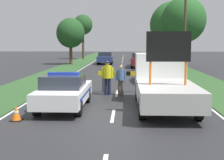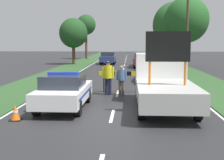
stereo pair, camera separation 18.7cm
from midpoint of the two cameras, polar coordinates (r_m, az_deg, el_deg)
name	(u,v)px [view 1 (the left image)]	position (r m, az deg, el deg)	size (l,w,h in m)	color
ground_plane	(113,115)	(12.14, -0.23, -6.34)	(160.00, 160.00, 0.00)	#28282B
lane_markings	(121,71)	(29.89, 1.42, 1.62)	(8.26, 69.52, 0.01)	silver
grass_verge_left	(65,69)	(32.55, -8.78, 2.00)	(3.24, 120.00, 0.03)	#2D5128
grass_verge_right	(178,69)	(32.35, 11.83, 1.90)	(3.24, 120.00, 0.03)	#2D5128
police_car	(64,91)	(13.25, -9.09, -2.01)	(1.83, 4.48, 1.55)	white
work_truck	(163,82)	(13.65, 8.90, -0.32)	(2.27, 5.93, 3.19)	white
road_barrier	(122,75)	(17.24, 1.61, 0.89)	(2.69, 0.08, 1.18)	black
police_officer	(107,75)	(16.45, -1.16, 0.92)	(0.64, 0.41, 1.78)	#191E38
pedestrian_civilian	(121,78)	(16.49, 1.30, 0.43)	(0.56, 0.36, 1.56)	brown
traffic_cone_near_police	(150,87)	(17.66, 6.62, -1.36)	(0.36, 0.36, 0.50)	black
traffic_cone_centre_front	(16,113)	(11.71, -17.57, -5.80)	(0.40, 0.40, 0.55)	black
queued_car_van_white	(152,70)	(22.14, 7.08, 1.80)	(1.70, 4.20, 1.57)	silver
queued_car_suv_grey	(146,64)	(28.52, 6.05, 2.91)	(1.77, 3.95, 1.51)	slate
queued_car_wagon_maroon	(140,60)	(34.06, 4.94, 3.66)	(1.92, 3.91, 1.64)	maroon
queued_car_hatch_blue	(105,58)	(39.65, -1.38, 4.09)	(1.86, 4.38, 1.55)	navy
roadside_tree_near_left	(172,25)	(36.40, 10.79, 9.83)	(4.99, 4.99, 7.32)	#4C3823
roadside_tree_near_right	(83,25)	(51.30, -5.44, 9.97)	(3.10, 3.10, 7.19)	#4C3823
roadside_tree_mid_left	(184,20)	(34.85, 12.88, 10.66)	(4.68, 4.68, 7.62)	#4C3823
roadside_tree_mid_right	(71,33)	(39.14, -7.73, 8.49)	(3.48, 3.48, 5.72)	#4C3823
roadside_tree_far_left	(166,24)	(45.46, 9.65, 10.01)	(4.44, 4.44, 7.63)	#4C3823
utility_pole	(185,28)	(26.40, 13.00, 9.26)	(1.20, 0.20, 7.63)	#473828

